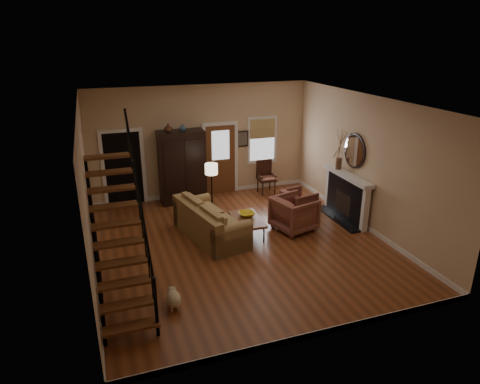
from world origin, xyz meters
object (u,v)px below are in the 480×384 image
object	(u,v)px
coffee_table	(247,227)
side_chair	(266,178)
armchair_right	(299,203)
sofa	(211,221)
floor_lamp	(212,190)
armchair_left	(294,214)
armoire	(182,167)

from	to	relation	value
coffee_table	side_chair	xyz separation A→B (m)	(1.56, 2.53, 0.29)
side_chair	coffee_table	bearing A→B (deg)	-121.69
coffee_table	armchair_right	world-z (taller)	armchair_right
sofa	floor_lamp	world-z (taller)	floor_lamp
coffee_table	armchair_left	distance (m)	1.24
armchair_left	side_chair	distance (m)	2.66
sofa	armchair_right	world-z (taller)	sofa
sofa	coffee_table	distance (m)	0.91
armoire	armchair_right	bearing A→B (deg)	-36.92
armoire	side_chair	distance (m)	2.61
armoire	side_chair	world-z (taller)	armoire
armchair_left	floor_lamp	bearing A→B (deg)	32.92
sofa	floor_lamp	bearing A→B (deg)	59.92
sofa	floor_lamp	size ratio (longest dim) A/B	1.53
armoire	coffee_table	xyz separation A→B (m)	(0.99, -2.73, -0.83)
armoire	armchair_right	size ratio (longest dim) A/B	2.69
sofa	side_chair	xyz separation A→B (m)	(2.43, 2.36, 0.09)
coffee_table	armoire	bearing A→B (deg)	109.84
coffee_table	side_chair	world-z (taller)	side_chair
armchair_left	side_chair	bearing A→B (deg)	-22.44
armchair_right	floor_lamp	xyz separation A→B (m)	(-2.21, 0.74, 0.37)
armchair_right	floor_lamp	size ratio (longest dim) A/B	0.53
floor_lamp	armoire	bearing A→B (deg)	111.37
sofa	side_chair	world-z (taller)	side_chair
coffee_table	floor_lamp	distance (m)	1.59
armchair_left	coffee_table	bearing A→B (deg)	70.21
armoire	side_chair	bearing A→B (deg)	-4.48
armoire	sofa	distance (m)	2.64
sofa	side_chair	size ratio (longest dim) A/B	2.19
armoire	armchair_left	distance (m)	3.64
armoire	armchair_left	size ratio (longest dim) A/B	2.20
sofa	armoire	bearing A→B (deg)	79.90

